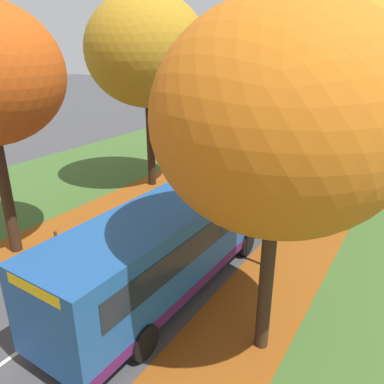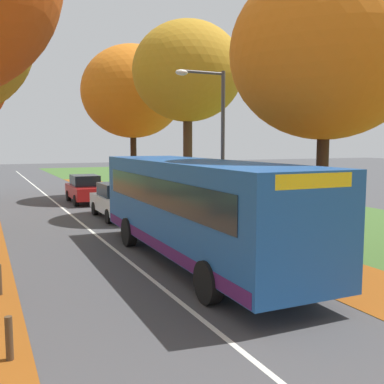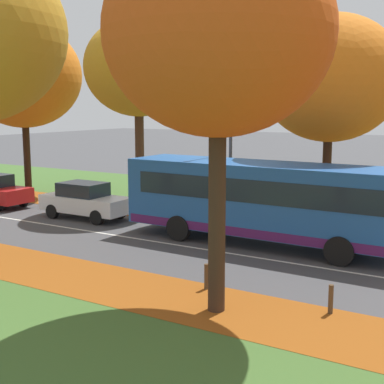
% 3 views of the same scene
% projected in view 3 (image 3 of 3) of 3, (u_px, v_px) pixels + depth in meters
% --- Properties ---
extents(leaf_litter_left, '(2.80, 60.00, 0.00)m').
position_uv_depth(leaf_litter_left, '(97.00, 280.00, 15.49)').
color(leaf_litter_left, '#8C4714').
rests_on(leaf_litter_left, grass_verge_left).
extents(grass_verge_right, '(12.00, 90.00, 0.01)m').
position_uv_depth(grass_verge_right, '(178.00, 195.00, 30.22)').
color(grass_verge_right, '#3D6028').
rests_on(grass_verge_right, ground).
extents(leaf_litter_right, '(2.80, 60.00, 0.00)m').
position_uv_depth(leaf_litter_right, '(237.00, 222.00, 23.27)').
color(leaf_litter_right, '#8C4714').
rests_on(leaf_litter_right, grass_verge_right).
extents(road_centre_line, '(0.12, 80.00, 0.01)m').
position_uv_depth(road_centre_line, '(61.00, 227.00, 22.44)').
color(road_centre_line, silver).
rests_on(road_centre_line, ground).
extents(tree_left_near, '(5.34, 5.34, 9.08)m').
position_uv_depth(tree_left_near, '(218.00, 33.00, 12.20)').
color(tree_left_near, '#382619').
rests_on(tree_left_near, ground).
extents(tree_right_near, '(5.57, 5.57, 8.59)m').
position_uv_depth(tree_right_near, '(330.00, 79.00, 21.07)').
color(tree_right_near, '#382619').
rests_on(tree_right_near, ground).
extents(tree_right_mid, '(5.22, 5.22, 9.19)m').
position_uv_depth(tree_right_mid, '(138.00, 68.00, 25.56)').
color(tree_right_mid, '#422D1E').
rests_on(tree_right_mid, ground).
extents(tree_right_far, '(6.36, 6.36, 9.53)m').
position_uv_depth(tree_right_far, '(23.00, 75.00, 29.23)').
color(tree_right_far, black).
rests_on(tree_right_far, ground).
extents(bollard_fourth, '(0.12, 0.12, 0.73)m').
position_uv_depth(bollard_fourth, '(331.00, 299.00, 12.99)').
color(bollard_fourth, '#4C3823').
rests_on(bollard_fourth, ground).
extents(bollard_fifth, '(0.12, 0.12, 0.72)m').
position_uv_depth(bollard_fifth, '(206.00, 277.00, 14.72)').
color(bollard_fifth, '#4C3823').
rests_on(bollard_fifth, ground).
extents(streetlamp_right, '(1.89, 0.28, 6.00)m').
position_uv_depth(streetlamp_right, '(227.00, 137.00, 21.93)').
color(streetlamp_right, '#47474C').
rests_on(streetlamp_right, ground).
extents(bus, '(2.77, 10.43, 2.98)m').
position_uv_depth(bus, '(263.00, 198.00, 19.37)').
color(bus, '#1E5199').
rests_on(bus, ground).
extents(car_white_lead, '(1.79, 4.21, 1.62)m').
position_uv_depth(car_white_lead, '(85.00, 200.00, 24.01)').
color(car_white_lead, silver).
rests_on(car_white_lead, ground).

